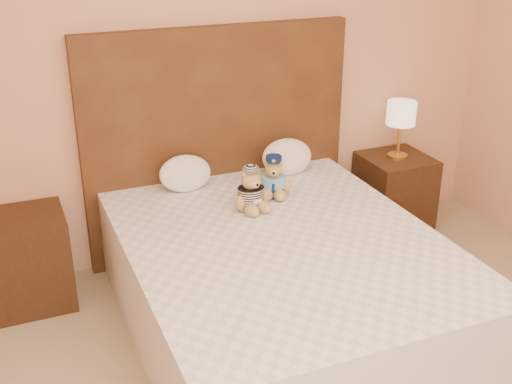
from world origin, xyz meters
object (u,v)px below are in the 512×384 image
(nightstand_left, at_px, (29,260))
(pillow_left, at_px, (185,172))
(bed, at_px, (282,284))
(pillow_right, at_px, (287,155))
(teddy_police, at_px, (274,176))
(nightstand_right, at_px, (394,193))
(teddy_prisoner, at_px, (251,189))
(lamp, at_px, (401,116))

(nightstand_left, distance_m, pillow_left, 1.05)
(bed, relative_size, pillow_right, 5.75)
(teddy_police, bearing_deg, nightstand_left, -166.00)
(pillow_right, bearing_deg, nightstand_right, -2.05)
(bed, height_order, nightstand_left, same)
(nightstand_right, height_order, teddy_prisoner, teddy_prisoner)
(nightstand_right, distance_m, pillow_left, 1.58)
(nightstand_left, xyz_separation_m, lamp, (2.50, 0.00, 0.57))
(bed, height_order, pillow_right, pillow_right)
(teddy_prisoner, bearing_deg, teddy_police, 22.49)
(nightstand_right, distance_m, teddy_police, 1.18)
(nightstand_right, bearing_deg, teddy_police, -165.78)
(teddy_police, relative_size, pillow_right, 0.73)
(nightstand_left, xyz_separation_m, teddy_prisoner, (1.23, -0.40, 0.40))
(bed, height_order, lamp, lamp)
(pillow_right, bearing_deg, lamp, -2.05)
(nightstand_left, height_order, nightstand_right, same)
(nightstand_left, relative_size, pillow_right, 1.58)
(bed, xyz_separation_m, pillow_right, (0.41, 0.83, 0.40))
(lamp, xyz_separation_m, pillow_left, (-1.53, 0.03, -0.18))
(pillow_left, bearing_deg, teddy_police, -33.32)
(teddy_prisoner, bearing_deg, nightstand_left, 151.31)
(bed, relative_size, lamp, 5.00)
(pillow_left, bearing_deg, lamp, -1.12)
(teddy_prisoner, bearing_deg, bed, -97.50)
(nightstand_right, height_order, lamp, lamp)
(nightstand_left, height_order, teddy_police, teddy_police)
(bed, relative_size, teddy_police, 7.88)
(lamp, xyz_separation_m, pillow_right, (-0.84, 0.03, -0.18))
(nightstand_right, bearing_deg, teddy_prisoner, -162.47)
(nightstand_right, distance_m, teddy_prisoner, 1.39)
(lamp, height_order, pillow_left, lamp)
(nightstand_left, xyz_separation_m, pillow_left, (0.97, 0.03, 0.39))
(nightstand_left, relative_size, pillow_left, 1.69)
(lamp, distance_m, pillow_left, 1.54)
(nightstand_left, distance_m, nightstand_right, 2.50)
(pillow_left, xyz_separation_m, pillow_right, (0.69, 0.00, 0.01))
(bed, distance_m, pillow_right, 1.01)
(nightstand_right, bearing_deg, lamp, 180.00)
(teddy_prisoner, bearing_deg, pillow_left, 110.34)
(nightstand_right, height_order, teddy_police, teddy_police)
(bed, bearing_deg, nightstand_left, 147.38)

